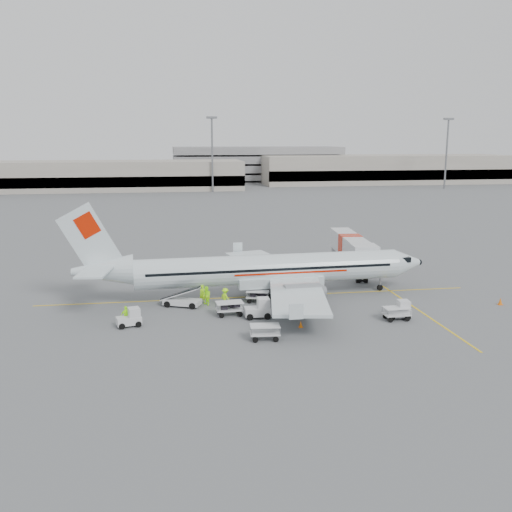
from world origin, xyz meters
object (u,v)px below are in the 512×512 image
object	(u,v)px
tug_mid	(258,308)
belt_loader	(182,294)
aircraft	(270,249)
tug_aft	(129,317)
jet_bridge	(350,253)
tug_fore	(398,309)

from	to	relation	value
tug_mid	belt_loader	bearing A→B (deg)	145.01
aircraft	tug_aft	world-z (taller)	aircraft
belt_loader	tug_aft	bearing A→B (deg)	-108.96
aircraft	jet_bridge	bearing A→B (deg)	38.04
belt_loader	tug_mid	bearing A→B (deg)	-12.54
aircraft	tug_mid	bearing A→B (deg)	-111.36
belt_loader	aircraft	bearing A→B (deg)	36.08
jet_bridge	tug_aft	world-z (taller)	jet_bridge
jet_bridge	tug_fore	distance (m)	18.99
aircraft	belt_loader	bearing A→B (deg)	-169.06
tug_aft	jet_bridge	bearing A→B (deg)	20.36
jet_bridge	belt_loader	size ratio (longest dim) A/B	3.59
tug_fore	jet_bridge	bearing A→B (deg)	89.29
jet_bridge	belt_loader	bearing A→B (deg)	-144.54
tug_aft	tug_fore	bearing A→B (deg)	-17.76
tug_mid	tug_aft	bearing A→B (deg)	-176.43
aircraft	tug_fore	world-z (taller)	aircraft
belt_loader	tug_mid	size ratio (longest dim) A/B	2.01
aircraft	jet_bridge	size ratio (longest dim) A/B	2.12
belt_loader	tug_fore	bearing A→B (deg)	3.00
jet_bridge	belt_loader	world-z (taller)	jet_bridge
aircraft	tug_aft	size ratio (longest dim) A/B	17.33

